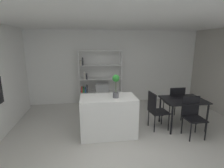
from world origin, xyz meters
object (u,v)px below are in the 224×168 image
object	(u,v)px
open_bookshelf	(98,82)
dining_chair_near	(192,113)
potted_plant_on_island	(116,84)
dining_table	(183,102)
dining_chair_far	(175,101)
kitchen_island	(108,116)
dining_chair_island_side	(155,108)

from	to	relation	value
open_bookshelf	dining_chair_near	size ratio (longest dim) A/B	2.05
potted_plant_on_island	open_bookshelf	world-z (taller)	open_bookshelf
dining_table	dining_chair_far	bearing A→B (deg)	89.78
dining_chair_near	kitchen_island	bearing A→B (deg)	171.41
dining_chair_island_side	dining_chair_far	size ratio (longest dim) A/B	0.99
dining_chair_near	dining_chair_far	bearing A→B (deg)	89.88
dining_chair_far	potted_plant_on_island	bearing A→B (deg)	18.03
open_bookshelf	dining_chair_far	distance (m)	2.57
dining_chair_near	dining_chair_far	size ratio (longest dim) A/B	0.96
dining_chair_far	dining_chair_near	bearing A→B (deg)	88.97
kitchen_island	open_bookshelf	bearing A→B (deg)	93.20
open_bookshelf	dining_chair_island_side	xyz separation A→B (m)	(1.31, -1.96, -0.28)
open_bookshelf	dining_chair_far	size ratio (longest dim) A/B	1.96
open_bookshelf	dining_table	bearing A→B (deg)	-43.54
kitchen_island	dining_chair_far	size ratio (longest dim) A/B	1.32
dining_table	potted_plant_on_island	bearing A→B (deg)	-173.98
open_bookshelf	dining_chair_near	world-z (taller)	open_bookshelf
open_bookshelf	potted_plant_on_island	bearing A→B (deg)	-82.42
open_bookshelf	dining_chair_island_side	bearing A→B (deg)	-56.15
dining_table	dining_chair_far	size ratio (longest dim) A/B	1.06
kitchen_island	potted_plant_on_island	xyz separation A→B (m)	(0.17, -0.05, 0.78)
kitchen_island	dining_chair_far	bearing A→B (deg)	15.94
dining_table	dining_chair_island_side	distance (m)	0.75
open_bookshelf	dining_table	distance (m)	2.83
kitchen_island	dining_table	size ratio (longest dim) A/B	1.24
dining_chair_far	dining_chair_island_side	bearing A→B (deg)	29.24
kitchen_island	dining_chair_island_side	bearing A→B (deg)	5.90
open_bookshelf	dining_chair_far	bearing A→B (deg)	-36.67
kitchen_island	dining_chair_island_side	xyz separation A→B (m)	(1.20, 0.12, 0.09)
dining_chair_island_side	kitchen_island	bearing A→B (deg)	91.08
kitchen_island	dining_table	xyz separation A→B (m)	(1.93, 0.13, 0.20)
kitchen_island	open_bookshelf	distance (m)	2.12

